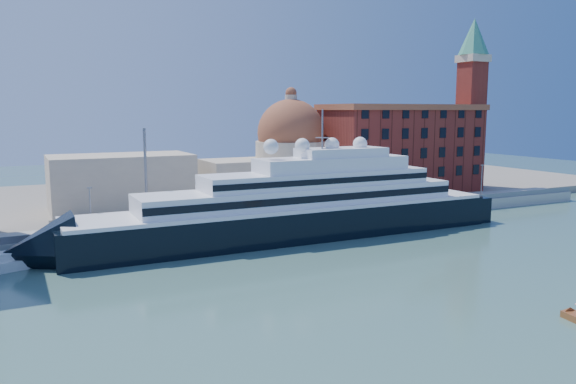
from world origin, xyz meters
TOP-DOWN VIEW (x-y plane):
  - ground at (0.00, 0.00)m, footprint 400.00×400.00m
  - quay at (0.00, 34.00)m, footprint 180.00×10.00m
  - land at (0.00, 75.00)m, footprint 260.00×72.00m
  - quay_fence at (0.00, 29.50)m, footprint 180.00×0.10m
  - superyacht at (2.00, 23.00)m, footprint 93.27×12.93m
  - warehouse at (52.00, 52.00)m, footprint 43.00×19.00m
  - campanile at (76.00, 52.00)m, footprint 8.40×8.40m
  - church at (6.39, 57.72)m, footprint 66.00×18.00m
  - lamp_posts at (-12.67, 32.27)m, footprint 120.80×2.40m

SIDE VIEW (x-z plane):
  - ground at x=0.00m, z-range 0.00..0.00m
  - land at x=0.00m, z-range 0.00..2.00m
  - quay at x=0.00m, z-range 0.00..2.50m
  - quay_fence at x=0.00m, z-range 2.50..3.70m
  - superyacht at x=2.00m, z-range -9.13..18.75m
  - lamp_posts at x=-12.67m, z-range 0.84..18.84m
  - church at x=6.39m, z-range -1.84..23.66m
  - warehouse at x=52.00m, z-range 2.16..25.41m
  - campanile at x=76.00m, z-range 5.26..52.26m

